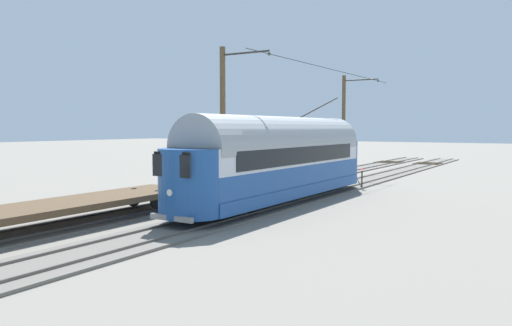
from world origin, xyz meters
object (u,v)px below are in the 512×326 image
(catenary_pole_foreground, at_px, (344,124))
(switch_stand, at_px, (362,177))
(vintage_streetcar, at_px, (281,158))
(flatcar_adjacent, at_px, (60,206))
(spare_tie_stack, at_px, (173,189))
(catenary_pole_mid_near, at_px, (224,122))

(catenary_pole_foreground, bearing_deg, switch_stand, 119.74)
(vintage_streetcar, relative_size, switch_stand, 13.32)
(flatcar_adjacent, bearing_deg, switch_stand, -106.73)
(vintage_streetcar, bearing_deg, switch_stand, -99.25)
(vintage_streetcar, xyz_separation_m, spare_tie_stack, (7.04, -0.06, -1.99))
(switch_stand, bearing_deg, vintage_streetcar, 80.75)
(flatcar_adjacent, bearing_deg, vintage_streetcar, -112.43)
(vintage_streetcar, height_order, catenary_pole_foreground, catenary_pole_foreground)
(switch_stand, height_order, spare_tie_stack, switch_stand)
(catenary_pole_mid_near, bearing_deg, switch_stand, -113.05)
(spare_tie_stack, bearing_deg, catenary_pole_foreground, -106.86)
(catenary_pole_mid_near, relative_size, switch_stand, 6.26)
(switch_stand, bearing_deg, catenary_pole_foreground, -60.26)
(flatcar_adjacent, distance_m, switch_stand, 18.45)
(vintage_streetcar, bearing_deg, spare_tie_stack, -0.53)
(flatcar_adjacent, relative_size, catenary_pole_mid_near, 1.59)
(vintage_streetcar, relative_size, catenary_pole_foreground, 2.13)
(vintage_streetcar, distance_m, catenary_pole_mid_near, 3.36)
(catenary_pole_mid_near, bearing_deg, catenary_pole_foreground, -90.00)
(vintage_streetcar, xyz_separation_m, catenary_pole_foreground, (2.59, -14.74, 1.78))
(flatcar_adjacent, relative_size, switch_stand, 9.96)
(flatcar_adjacent, height_order, switch_stand, flatcar_adjacent)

